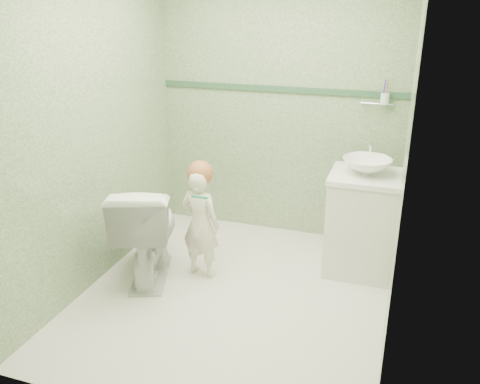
% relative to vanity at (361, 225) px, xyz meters
% --- Properties ---
extents(ground, '(2.50, 2.50, 0.00)m').
position_rel_vanity_xyz_m(ground, '(-0.84, -0.70, -0.40)').
color(ground, silver).
rests_on(ground, ground).
extents(room_shell, '(2.50, 2.54, 2.40)m').
position_rel_vanity_xyz_m(room_shell, '(-0.84, -0.70, 0.80)').
color(room_shell, gray).
rests_on(room_shell, ground).
extents(trim_stripe, '(2.20, 0.02, 0.05)m').
position_rel_vanity_xyz_m(trim_stripe, '(-0.84, 0.54, 0.95)').
color(trim_stripe, '#31553A').
rests_on(trim_stripe, room_shell).
extents(vanity, '(0.52, 0.50, 0.80)m').
position_rel_vanity_xyz_m(vanity, '(0.00, 0.00, 0.00)').
color(vanity, silver).
rests_on(vanity, ground).
extents(counter, '(0.54, 0.52, 0.04)m').
position_rel_vanity_xyz_m(counter, '(0.00, 0.00, 0.41)').
color(counter, white).
rests_on(counter, vanity).
extents(basin, '(0.37, 0.37, 0.13)m').
position_rel_vanity_xyz_m(basin, '(0.00, 0.00, 0.49)').
color(basin, white).
rests_on(basin, counter).
extents(faucet, '(0.03, 0.13, 0.18)m').
position_rel_vanity_xyz_m(faucet, '(0.00, 0.19, 0.57)').
color(faucet, silver).
rests_on(faucet, counter).
extents(cup_holder, '(0.26, 0.07, 0.21)m').
position_rel_vanity_xyz_m(cup_holder, '(0.05, 0.48, 0.93)').
color(cup_holder, silver).
rests_on(cup_holder, room_shell).
extents(toilet, '(0.69, 0.90, 0.81)m').
position_rel_vanity_xyz_m(toilet, '(-1.58, -0.63, 0.00)').
color(toilet, white).
rests_on(toilet, ground).
extents(toddler, '(0.35, 0.26, 0.89)m').
position_rel_vanity_xyz_m(toddler, '(-1.19, -0.48, 0.04)').
color(toddler, white).
rests_on(toddler, ground).
extents(hair_cap, '(0.20, 0.20, 0.20)m').
position_rel_vanity_xyz_m(hair_cap, '(-1.19, -0.46, 0.45)').
color(hair_cap, '#9F5934').
rests_on(hair_cap, toddler).
extents(teal_toothbrush, '(0.11, 0.14, 0.08)m').
position_rel_vanity_xyz_m(teal_toothbrush, '(-1.13, -0.61, 0.33)').
color(teal_toothbrush, '#0F7F55').
rests_on(teal_toothbrush, toddler).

